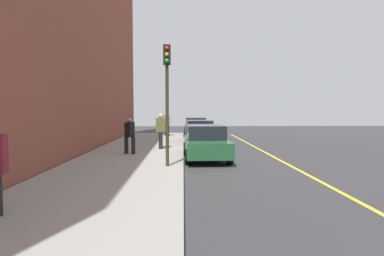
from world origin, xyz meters
The scene contains 12 objects.
ground_plane centered at (0.00, 0.00, 0.00)m, with size 56.00×56.00×0.00m, color #333335.
sidewalk centered at (0.00, -3.30, 0.07)m, with size 28.00×4.60×0.15m, color gray.
lane_stripe_centre centered at (0.00, 3.20, 0.00)m, with size 28.00×0.14×0.01m, color gold.
snow_bank_curb centered at (-5.91, -0.70, 0.11)m, with size 5.81×0.56×0.22m, color white.
parked_car_red centered at (-12.47, 0.01, 0.76)m, with size 4.77×1.92×1.51m.
parked_car_black centered at (-6.15, 0.02, 0.76)m, with size 4.23×1.95×1.51m.
parked_car_green centered at (0.13, -0.01, 0.76)m, with size 4.24×1.97×1.51m.
pedestrian_black_coat centered at (-0.65, -3.50, 1.05)m, with size 0.52×0.53×1.68m.
pedestrian_olive_coat centered at (-2.68, -2.21, 1.14)m, with size 0.61×0.53×1.85m.
pedestrian_tan_coat centered at (-11.07, -2.32, 1.14)m, with size 0.56×0.59×1.86m.
traffic_light_pole centered at (2.66, -1.59, 3.10)m, with size 0.35×0.26×4.37m.
rolling_suitcase centered at (-10.55, -2.28, 0.42)m, with size 0.34×0.22×0.90m.
Camera 1 is at (14.37, -1.00, 2.22)m, focal length 30.27 mm.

